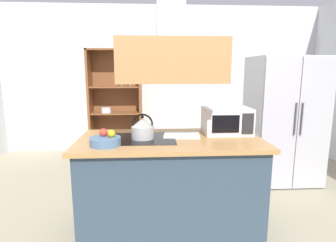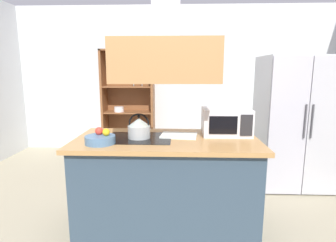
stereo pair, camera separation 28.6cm
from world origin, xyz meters
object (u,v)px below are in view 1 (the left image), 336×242
object	(u,v)px
refrigerator	(283,120)
dish_cabinet	(116,108)
cutting_board	(182,135)
microwave	(227,121)
kettle	(143,128)
fruit_bowl	(106,140)

from	to	relation	value
refrigerator	dish_cabinet	size ratio (longest dim) A/B	0.90
refrigerator	cutting_board	size ratio (longest dim) A/B	5.02
microwave	kettle	bearing A→B (deg)	-168.26
fruit_bowl	microwave	bearing A→B (deg)	18.27
refrigerator	fruit_bowl	size ratio (longest dim) A/B	6.57
cutting_board	fruit_bowl	distance (m)	0.74
refrigerator	kettle	distance (m)	2.19
kettle	cutting_board	bearing A→B (deg)	12.32
dish_cabinet	fruit_bowl	bearing A→B (deg)	-84.54
microwave	fruit_bowl	world-z (taller)	microwave
dish_cabinet	microwave	size ratio (longest dim) A/B	4.13
refrigerator	cutting_board	xyz separation A→B (m)	(-1.51, -1.03, 0.06)
dish_cabinet	fruit_bowl	distance (m)	2.79
microwave	refrigerator	bearing A→B (deg)	41.62
dish_cabinet	fruit_bowl	world-z (taller)	dish_cabinet
refrigerator	dish_cabinet	bearing A→B (deg)	149.24
dish_cabinet	cutting_board	xyz separation A→B (m)	(0.94, -2.49, 0.06)
fruit_bowl	refrigerator	bearing A→B (deg)	30.89
kettle	refrigerator	bearing A→B (deg)	30.44
dish_cabinet	microwave	world-z (taller)	dish_cabinet
microwave	fruit_bowl	bearing A→B (deg)	-161.73
kettle	fruit_bowl	xyz separation A→B (m)	(-0.31, -0.20, -0.06)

